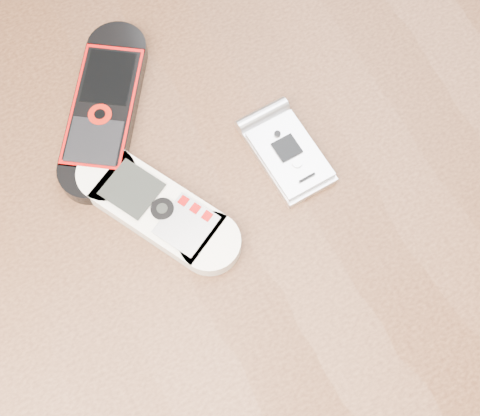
% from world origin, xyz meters
% --- Properties ---
extents(ground, '(4.00, 4.00, 0.00)m').
position_xyz_m(ground, '(0.00, 0.00, 0.00)').
color(ground, '#472B19').
rests_on(ground, ground).
extents(table, '(1.20, 0.80, 0.75)m').
position_xyz_m(table, '(0.00, 0.00, 0.64)').
color(table, black).
rests_on(table, ground).
extents(nokia_white, '(0.11, 0.15, 0.02)m').
position_xyz_m(nokia_white, '(-0.05, 0.03, 0.76)').
color(nokia_white, silver).
rests_on(nokia_white, table).
extents(nokia_black_red, '(0.14, 0.17, 0.02)m').
position_xyz_m(nokia_black_red, '(-0.05, 0.13, 0.76)').
color(nokia_black_red, black).
rests_on(nokia_black_red, table).
extents(motorola_razr, '(0.05, 0.09, 0.01)m').
position_xyz_m(motorola_razr, '(0.06, 0.02, 0.76)').
color(motorola_razr, silver).
rests_on(motorola_razr, table).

